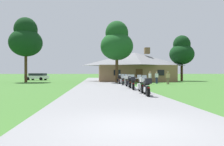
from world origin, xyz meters
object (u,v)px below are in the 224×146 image
motorcycle_yellow_farthest_in_row (120,80)px  bystander_tan_shirt_beside_signpost (168,77)px  motorcycle_black_third_in_row (133,83)px  tree_by_lodge_front (117,42)px  motorcycle_blue_fifth_in_row (126,81)px  bystander_white_shirt_by_tree (150,77)px  motorcycle_black_second_in_row (142,85)px  motorcycle_orange_fourth_in_row (130,82)px  bystander_white_shirt_near_lodge (157,77)px  parked_white_suv_far_left (37,76)px  tree_left_far (26,39)px  motorcycle_black_nearest_to_camera (147,87)px  tree_right_of_lodge (182,51)px  motorcycle_green_sixth_in_row (123,80)px

motorcycle_yellow_farthest_in_row → bystander_tan_shirt_beside_signpost: (6.33, -0.64, 0.34)m
motorcycle_black_third_in_row → tree_by_lodge_front: 14.63m
motorcycle_blue_fifth_in_row → bystander_white_shirt_by_tree: (3.79, 4.76, 0.31)m
motorcycle_black_second_in_row → motorcycle_orange_fourth_in_row: bearing=92.7°
motorcycle_black_third_in_row → motorcycle_orange_fourth_in_row: same height
motorcycle_orange_fourth_in_row → bystander_white_shirt_near_lodge: 10.76m
motorcycle_blue_fifth_in_row → bystander_white_shirt_by_tree: 6.10m
motorcycle_black_second_in_row → parked_white_suv_far_left: parked_white_suv_far_left is taller
bystander_tan_shirt_beside_signpost → parked_white_suv_far_left: bystander_tan_shirt_beside_signpost is taller
tree_left_far → parked_white_suv_far_left: tree_left_far is taller
motorcycle_black_third_in_row → bystander_white_shirt_near_lodge: (5.29, 11.58, 0.33)m
motorcycle_blue_fifth_in_row → bystander_white_shirt_near_lodge: bystander_white_shirt_near_lodge is taller
motorcycle_black_nearest_to_camera → bystander_white_shirt_by_tree: size_ratio=1.25×
motorcycle_black_third_in_row → bystander_white_shirt_by_tree: bystander_white_shirt_by_tree is taller
motorcycle_black_second_in_row → tree_right_of_lodge: size_ratio=0.25×
motorcycle_black_nearest_to_camera → tree_left_far: size_ratio=0.20×
motorcycle_black_second_in_row → motorcycle_yellow_farthest_in_row: 13.19m
motorcycle_black_second_in_row → bystander_white_shirt_near_lodge: (5.15, 14.55, 0.34)m
motorcycle_blue_fifth_in_row → motorcycle_green_sixth_in_row: bearing=97.2°
motorcycle_black_nearest_to_camera → motorcycle_green_sixth_in_row: bearing=93.7°
bystander_tan_shirt_beside_signpost → bystander_white_shirt_by_tree: (-2.36, 0.22, -0.02)m
motorcycle_black_second_in_row → motorcycle_orange_fourth_in_row: same height
motorcycle_black_second_in_row → motorcycle_yellow_farthest_in_row: bearing=92.7°
motorcycle_orange_fourth_in_row → tree_left_far: size_ratio=0.20×
bystander_white_shirt_by_tree → tree_left_far: size_ratio=0.16×
tree_right_of_lodge → tree_left_far: bearing=-172.0°
motorcycle_black_second_in_row → motorcycle_yellow_farthest_in_row: size_ratio=1.00×
motorcycle_black_third_in_row → tree_by_lodge_front: bearing=97.3°
motorcycle_green_sixth_in_row → tree_right_of_lodge: 19.02m
motorcycle_yellow_farthest_in_row → tree_by_lodge_front: (-0.07, 3.39, 5.38)m
bystander_white_shirt_near_lodge → parked_white_suv_far_left: (-20.41, 15.37, -0.17)m
motorcycle_black_third_in_row → bystander_white_shirt_near_lodge: size_ratio=1.24×
parked_white_suv_far_left → motorcycle_black_third_in_row: bearing=-133.9°
motorcycle_yellow_farthest_in_row → bystander_tan_shirt_beside_signpost: bearing=1.4°
motorcycle_yellow_farthest_in_row → tree_left_far: 17.02m
motorcycle_black_nearest_to_camera → bystander_tan_shirt_beside_signpost: (6.25, 14.75, 0.33)m
motorcycle_black_second_in_row → bystander_white_shirt_by_tree: bearing=75.3°
bystander_white_shirt_near_lodge → tree_left_far: bearing=146.7°
bystander_white_shirt_near_lodge → bystander_tan_shirt_beside_signpost: bearing=-81.9°
motorcycle_black_nearest_to_camera → bystander_tan_shirt_beside_signpost: 16.02m
tree_right_of_lodge → tree_left_far: tree_left_far is taller
motorcycle_black_second_in_row → bystander_white_shirt_near_lodge: size_ratio=1.24×
motorcycle_black_third_in_row → parked_white_suv_far_left: 30.90m
motorcycle_black_second_in_row → tree_by_lodge_front: (-0.28, 16.58, 5.38)m
motorcycle_green_sixth_in_row → parked_white_suv_far_left: (-15.12, 19.53, 0.17)m
tree_left_far → motorcycle_black_nearest_to_camera: bearing=-57.2°
motorcycle_black_second_in_row → bystander_tan_shirt_beside_signpost: bearing=65.7°
bystander_tan_shirt_beside_signpost → motorcycle_yellow_farthest_in_row: bearing=18.7°
motorcycle_yellow_farthest_in_row → parked_white_suv_far_left: (-15.04, 16.73, 0.17)m
bystander_white_shirt_near_lodge → tree_left_far: tree_left_far is taller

